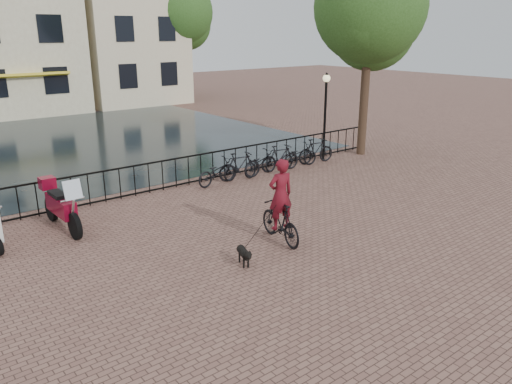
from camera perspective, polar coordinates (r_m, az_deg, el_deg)
ground at (r=11.06m, az=9.85°, el=-9.72°), size 100.00×100.00×0.00m
canal_water at (r=25.35m, az=-20.60°, el=5.24°), size 20.00×20.00×0.00m
railing at (r=16.84m, az=-10.63°, el=1.86°), size 20.00×0.05×1.02m
canal_house_right at (r=39.77m, az=-15.66°, el=19.60°), size 7.00×9.00×13.30m
tree_near_right at (r=21.58m, az=12.93°, el=19.90°), size 4.48×4.48×8.24m
tree_far_right at (r=38.67m, az=-8.70°, el=19.65°), size 4.76×4.76×8.76m
lamp_post at (r=20.44m, az=7.96°, el=10.18°), size 0.30×0.30×3.45m
cyclist at (r=12.37m, az=2.81°, el=-1.58°), size 0.87×1.90×2.51m
dog at (r=11.40m, az=-1.41°, el=-7.23°), size 0.44×0.74×0.48m
motorcycle at (r=14.14m, az=-21.44°, el=-0.91°), size 0.62×2.30×1.63m
parked_bike_0 at (r=17.24m, az=-4.40°, el=2.31°), size 1.78×0.81×0.90m
parked_bike_1 at (r=17.76m, az=-1.87°, el=2.98°), size 1.71×0.69×1.00m
parked_bike_2 at (r=18.33m, az=0.52°, el=3.31°), size 1.79×0.88×0.90m
parked_bike_3 at (r=18.91m, az=2.77°, el=3.91°), size 1.71×0.67×1.00m
parked_bike_4 at (r=19.55m, az=4.87°, el=4.18°), size 1.77×0.77×0.90m
parked_bike_5 at (r=20.18m, az=6.85°, el=4.70°), size 1.72×0.71×1.00m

